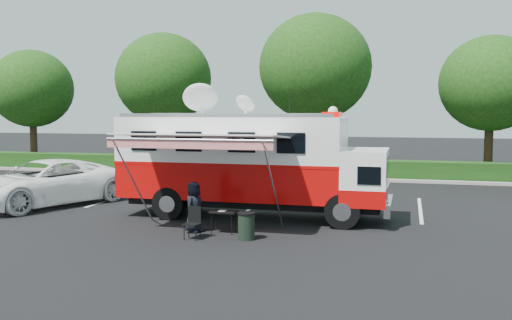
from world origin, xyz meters
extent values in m
plane|color=black|center=(0.00, 0.00, 0.00)|extent=(120.00, 120.00, 0.00)
cube|color=#9E998E|center=(4.00, 11.00, 0.07)|extent=(60.00, 0.35, 0.15)
cube|color=black|center=(4.00, 11.90, 0.50)|extent=(60.00, 1.20, 1.00)
cylinder|color=black|center=(-18.00, 13.00, 2.00)|extent=(0.44, 0.44, 4.00)
ellipsoid|color=#14380F|center=(-18.00, 13.00, 4.96)|extent=(5.12, 5.12, 4.86)
cylinder|color=black|center=(-9.00, 13.00, 2.20)|extent=(0.44, 0.44, 4.40)
ellipsoid|color=#14380F|center=(-9.00, 13.00, 5.46)|extent=(5.63, 5.63, 5.35)
cylinder|color=black|center=(0.00, 13.00, 2.40)|extent=(0.44, 0.44, 4.80)
ellipsoid|color=#14380F|center=(0.00, 13.00, 5.95)|extent=(6.14, 6.14, 5.84)
cylinder|color=black|center=(9.00, 13.00, 2.00)|extent=(0.44, 0.44, 4.00)
ellipsoid|color=#14380F|center=(9.00, 13.00, 4.96)|extent=(5.12, 5.12, 4.86)
cube|color=silver|center=(-6.50, 3.00, 0.00)|extent=(0.12, 5.50, 0.01)
cube|color=silver|center=(-0.50, 3.00, 0.00)|extent=(0.12, 5.50, 0.01)
cube|color=silver|center=(5.50, 3.00, 0.00)|extent=(0.12, 5.50, 0.01)
cube|color=black|center=(0.00, 0.00, 0.54)|extent=(8.44, 1.37, 0.29)
cylinder|color=black|center=(3.14, -1.08, 0.54)|extent=(1.08, 0.31, 1.08)
cylinder|color=black|center=(3.14, 1.08, 0.54)|extent=(1.08, 0.31, 1.08)
cylinder|color=black|center=(-2.55, -1.08, 0.54)|extent=(1.08, 0.31, 1.08)
cylinder|color=black|center=(-2.55, 1.08, 0.54)|extent=(1.08, 0.31, 1.08)
cube|color=silver|center=(4.47, 0.00, 0.59)|extent=(0.20, 2.45, 0.39)
cube|color=white|center=(3.73, 0.00, 1.52)|extent=(1.37, 2.45, 1.67)
cube|color=#BF0807|center=(3.73, 0.00, 0.93)|extent=(1.39, 2.47, 0.54)
cube|color=black|center=(4.37, 0.00, 1.82)|extent=(0.12, 2.15, 0.69)
cube|color=#BF0807|center=(-0.69, 0.00, 1.28)|extent=(7.46, 2.45, 1.18)
cube|color=#BF0807|center=(-0.69, 0.00, 1.87)|extent=(7.48, 2.47, 0.10)
cube|color=white|center=(-0.69, 0.00, 2.60)|extent=(7.46, 2.45, 1.37)
cube|color=silver|center=(-0.69, 0.00, 3.33)|extent=(7.46, 2.45, 0.08)
cube|color=#CC0505|center=(2.65, 0.00, 3.47)|extent=(0.54, 0.93, 0.16)
sphere|color=white|center=(2.55, 0.98, 3.56)|extent=(0.33, 0.33, 0.33)
ellipsoid|color=silver|center=(-1.77, -0.15, 4.03)|extent=(1.18, 1.18, 0.35)
ellipsoid|color=silver|center=(-0.29, 0.20, 3.83)|extent=(0.69, 0.69, 0.20)
cylinder|color=black|center=(-3.73, 0.39, 3.83)|extent=(0.02, 0.02, 0.98)
cylinder|color=black|center=(-2.16, 0.39, 3.83)|extent=(0.02, 0.02, 0.98)
cylinder|color=black|center=(1.18, 0.39, 3.83)|extent=(0.02, 0.02, 0.98)
cube|color=white|center=(-0.88, -2.41, 2.85)|extent=(4.91, 2.35, 0.20)
cube|color=red|center=(-0.88, -3.56, 2.67)|extent=(4.91, 0.04, 0.27)
cylinder|color=#B2B2B7|center=(-0.88, -3.58, 2.79)|extent=(4.91, 0.07, 0.07)
cylinder|color=#B2B2B7|center=(-3.09, -2.48, 1.40)|extent=(0.05, 2.54, 2.83)
cylinder|color=#B2B2B7|center=(1.32, -2.48, 1.40)|extent=(0.05, 2.54, 2.83)
imported|color=white|center=(-8.22, 0.27, 0.00)|extent=(5.06, 6.84, 1.73)
imported|color=black|center=(-1.05, -2.69, 0.00)|extent=(0.55, 0.78, 1.50)
cube|color=black|center=(-0.16, -2.57, 0.63)|extent=(0.77, 0.55, 0.04)
cylinder|color=black|center=(-0.48, -2.77, 0.31)|extent=(0.02, 0.02, 0.63)
cylinder|color=black|center=(-0.48, -2.37, 0.31)|extent=(0.02, 0.02, 0.63)
cylinder|color=black|center=(0.15, -2.77, 0.31)|extent=(0.02, 0.02, 0.63)
cylinder|color=black|center=(0.15, -2.37, 0.31)|extent=(0.02, 0.02, 0.63)
cube|color=silver|center=(-0.21, -2.52, 0.65)|extent=(0.20, 0.27, 0.01)
cube|color=black|center=(-0.76, -3.57, 0.43)|extent=(0.50, 0.50, 0.04)
cube|color=black|center=(-0.76, -3.36, 0.66)|extent=(0.43, 0.12, 0.47)
cylinder|color=black|center=(-0.93, -3.74, 0.21)|extent=(0.02, 0.02, 0.43)
cylinder|color=black|center=(-0.93, -3.40, 0.21)|extent=(0.02, 0.02, 0.43)
cylinder|color=black|center=(-0.59, -3.74, 0.21)|extent=(0.02, 0.02, 0.43)
cylinder|color=black|center=(-0.59, -3.40, 0.21)|extent=(0.02, 0.02, 0.43)
cylinder|color=black|center=(0.72, -3.23, 0.36)|extent=(0.47, 0.47, 0.72)
cylinder|color=black|center=(0.72, -3.23, 0.74)|extent=(0.51, 0.51, 0.04)
camera|label=1|loc=(5.04, -18.26, 3.60)|focal=40.00mm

